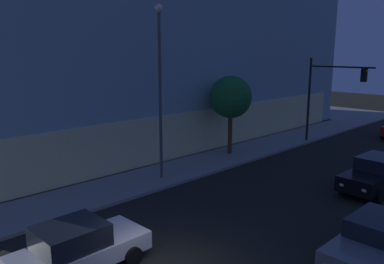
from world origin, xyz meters
The scene contains 7 objects.
modern_building centered at (12.86, 20.31, 9.66)m, with size 35.39×21.95×19.47m.
traffic_light_far_corner centered at (19.84, 4.78, 4.34)m, with size 0.68×5.00×6.31m.
street_lamp_sidewalk centered at (5.95, 7.17, 5.76)m, with size 0.44×0.44×9.09m.
sidewalk_tree centered at (12.62, 7.94, 3.96)m, with size 2.81×2.81×5.23m.
car_white centered at (-1.72, 2.09, 0.82)m, with size 4.32×2.17×1.64m.
car_grey centered at (5.30, -4.45, 0.83)m, with size 4.35×2.20×1.64m.
car_black centered at (12.65, -1.59, 0.88)m, with size 4.78×2.14×1.73m.
Camera 1 is at (-6.93, -8.41, 6.83)m, focal length 36.03 mm.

